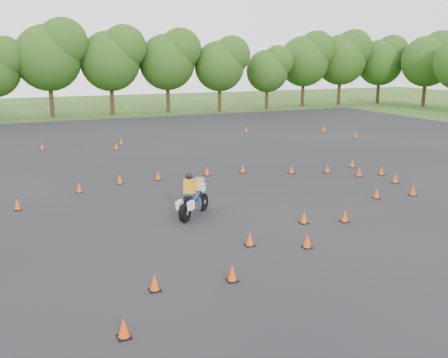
% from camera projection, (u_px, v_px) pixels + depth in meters
% --- Properties ---
extents(ground, '(140.00, 140.00, 0.00)m').
position_uv_depth(ground, '(271.00, 238.00, 17.15)').
color(ground, '#2D5119').
rests_on(ground, ground).
extents(asphalt_pad, '(62.00, 62.00, 0.00)m').
position_uv_depth(asphalt_pad, '(206.00, 195.00, 22.49)').
color(asphalt_pad, black).
rests_on(asphalt_pad, ground).
extents(treeline, '(87.18, 32.34, 10.47)m').
position_uv_depth(treeline, '(114.00, 73.00, 47.96)').
color(treeline, '#254614').
rests_on(treeline, ground).
extents(traffic_cones, '(36.05, 32.55, 0.45)m').
position_uv_depth(traffic_cones, '(218.00, 191.00, 22.37)').
color(traffic_cones, '#DF4409').
rests_on(traffic_cones, asphalt_pad).
extents(rider_yellow, '(2.14, 2.12, 1.78)m').
position_uv_depth(rider_yellow, '(194.00, 194.00, 19.35)').
color(rider_yellow, orange).
rests_on(rider_yellow, ground).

